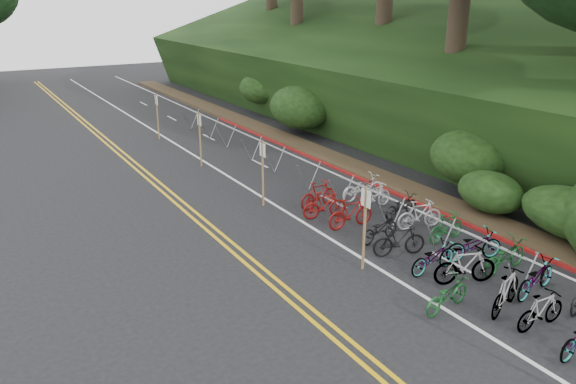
% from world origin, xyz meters
% --- Properties ---
extents(ground, '(120.00, 120.00, 0.00)m').
position_xyz_m(ground, '(0.00, 0.00, 0.00)').
color(ground, black).
rests_on(ground, ground).
extents(road_markings, '(7.47, 80.00, 0.01)m').
position_xyz_m(road_markings, '(0.63, 10.10, 0.00)').
color(road_markings, gold).
rests_on(road_markings, ground).
extents(red_curb, '(0.25, 28.00, 0.10)m').
position_xyz_m(red_curb, '(5.70, 12.00, 0.05)').
color(red_curb, maroon).
rests_on(red_curb, ground).
extents(embankment, '(14.30, 48.14, 9.11)m').
position_xyz_m(embankment, '(12.96, 19.04, 2.57)').
color(embankment, black).
rests_on(embankment, ground).
extents(bike_racks_rest, '(1.14, 23.00, 1.17)m').
position_xyz_m(bike_racks_rest, '(3.00, 13.00, 0.85)').
color(bike_racks_rest, gray).
rests_on(bike_racks_rest, ground).
extents(signposts_rest, '(0.08, 18.40, 2.50)m').
position_xyz_m(signposts_rest, '(0.60, 14.00, 1.43)').
color(signposts_rest, brown).
rests_on(signposts_rest, ground).
extents(bike_front, '(0.80, 1.68, 0.85)m').
position_xyz_m(bike_front, '(1.00, 2.16, 0.42)').
color(bike_front, '#144C1E').
rests_on(bike_front, ground).
extents(bike_valet, '(3.14, 14.53, 1.07)m').
position_xyz_m(bike_valet, '(3.11, 3.32, 0.48)').
color(bike_valet, slate).
rests_on(bike_valet, ground).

